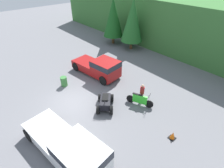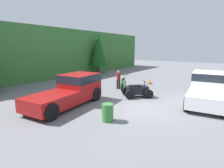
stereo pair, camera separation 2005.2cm
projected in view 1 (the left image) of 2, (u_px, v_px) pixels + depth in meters
ground_plane at (73, 102)px, 14.14m from camera, size 80.00×80.00×0.00m
hillside_backdrop at (185, 27)px, 21.17m from camera, size 44.00×6.00×5.93m
tree_left at (113, 17)px, 22.83m from camera, size 2.62×2.62×5.97m
tree_mid_left at (133, 21)px, 21.12m from camera, size 2.71×2.71×6.15m
pickup_truck_red at (100, 67)px, 16.98m from camera, size 5.36×2.72×1.86m
pickup_truck_second at (70, 148)px, 9.43m from camera, size 6.14×2.81×1.86m
dirt_bike at (140, 100)px, 13.61m from camera, size 2.04×1.05×1.19m
quad_atv at (105, 102)px, 13.39m from camera, size 2.33×2.30×1.18m
rider_person at (142, 93)px, 13.72m from camera, size 0.48×0.48×1.63m
traffic_cone at (173, 136)px, 11.05m from camera, size 0.42×0.42×0.55m
steel_barrel at (64, 81)px, 15.85m from camera, size 0.58×0.58×0.88m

